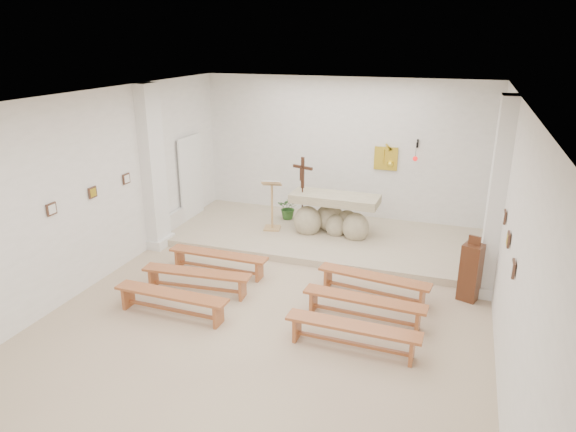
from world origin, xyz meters
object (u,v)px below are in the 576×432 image
at_px(bench_right_front, 374,281).
at_px(bench_left_front, 218,258).
at_px(lectern, 272,205).
at_px(donation_pedestal, 471,272).
at_px(altar, 333,217).
at_px(bench_left_third, 171,298).
at_px(bench_right_third, 353,331).
at_px(bench_left_second, 197,277).
at_px(crucifix_stand, 302,189).
at_px(bench_right_second, 364,304).

bearing_deg(bench_right_front, bench_left_front, -172.49).
xyz_separation_m(lectern, donation_pedestal, (4.34, -1.75, -0.22)).
distance_m(lectern, bench_right_front, 3.57).
height_order(altar, bench_left_third, altar).
bearing_deg(bench_right_third, lectern, 126.26).
relative_size(lectern, bench_left_second, 0.60).
distance_m(lectern, bench_left_second, 3.13).
distance_m(donation_pedestal, bench_right_front, 1.67).
distance_m(bench_left_front, bench_left_second, 0.86).
bearing_deg(altar, crucifix_stand, -174.44).
xyz_separation_m(lectern, bench_right_second, (2.75, -3.09, -0.43)).
xyz_separation_m(crucifix_stand, bench_right_second, (2.07, -3.25, -0.83)).
bearing_deg(donation_pedestal, bench_right_third, -106.37).
bearing_deg(altar, bench_right_third, -70.60).
bearing_deg(bench_right_second, lectern, 134.79).
height_order(bench_right_front, bench_left_second, same).
relative_size(altar, bench_right_third, 0.98).
relative_size(bench_left_front, bench_left_second, 0.99).
height_order(altar, bench_right_third, altar).
bearing_deg(bench_left_third, bench_right_front, 31.02).
height_order(lectern, donation_pedestal, lectern).
distance_m(bench_right_second, bench_right_third, 0.86).
xyz_separation_m(bench_left_front, bench_right_front, (3.02, 0.00, 0.00)).
height_order(donation_pedestal, bench_left_second, donation_pedestal).
distance_m(altar, bench_left_third, 4.49).
relative_size(crucifix_stand, donation_pedestal, 1.45).
bearing_deg(bench_left_front, bench_right_second, -15.34).
height_order(crucifix_stand, bench_left_second, crucifix_stand).
xyz_separation_m(lectern, bench_left_third, (-0.27, -3.95, -0.43)).
bearing_deg(altar, bench_left_third, -110.46).
distance_m(altar, bench_left_second, 3.70).
height_order(bench_right_front, bench_right_third, same).
height_order(lectern, bench_left_third, lectern).
bearing_deg(bench_right_front, crucifix_stand, 138.47).
xyz_separation_m(bench_left_front, bench_left_second, (0.00, -0.86, 0.00)).
height_order(altar, bench_right_second, altar).
xyz_separation_m(altar, bench_right_front, (1.36, -2.44, -0.22)).
distance_m(bench_right_second, bench_left_third, 3.14).
bearing_deg(lectern, bench_right_front, -51.48).
xyz_separation_m(crucifix_stand, bench_left_third, (-0.95, -4.11, -0.83)).
bearing_deg(bench_right_second, bench_right_front, 93.14).
bearing_deg(bench_left_front, altar, 56.27).
height_order(bench_left_second, bench_right_second, same).
relative_size(altar, lectern, 1.62).
relative_size(bench_left_front, bench_right_second, 0.99).
relative_size(donation_pedestal, bench_left_third, 0.59).
xyz_separation_m(bench_left_second, bench_left_third, (0.00, -0.86, 0.00)).
distance_m(crucifix_stand, donation_pedestal, 4.18).
bearing_deg(bench_left_front, bench_right_front, 0.54).
bearing_deg(crucifix_stand, bench_left_front, -92.08).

